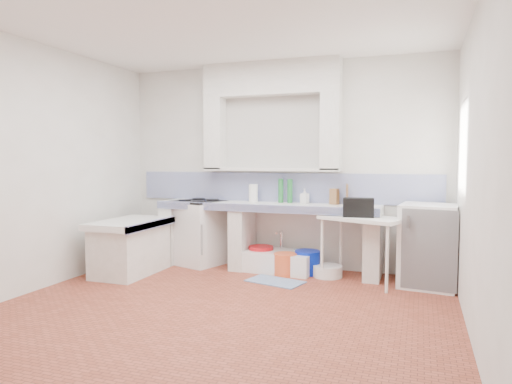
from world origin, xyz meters
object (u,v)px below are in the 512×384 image
(fridge, at_px, (428,245))
(sink, at_px, (277,262))
(stove, at_px, (199,233))
(side_table, at_px, (362,250))

(fridge, bearing_deg, sink, -176.65)
(stove, xyz_separation_m, sink, (1.17, -0.03, -0.32))
(sink, height_order, fridge, fridge)
(sink, bearing_deg, side_table, -6.12)
(stove, xyz_separation_m, side_table, (2.30, -0.24, -0.04))
(stove, height_order, fridge, fridge)
(side_table, xyz_separation_m, fridge, (0.75, 0.09, 0.08))
(stove, distance_m, sink, 1.21)
(stove, distance_m, fridge, 3.06)
(stove, relative_size, sink, 0.88)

